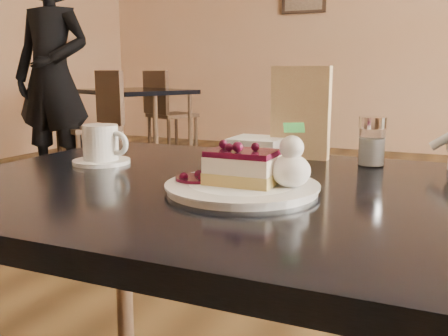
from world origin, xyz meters
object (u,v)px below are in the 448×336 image
at_px(cheesecake_slice, 242,167).
at_px(bg_table_far_left, 137,160).
at_px(main_table, 252,226).
at_px(dessert_plate, 242,188).
at_px(patron, 52,76).
at_px(coffee_set, 102,147).

distance_m(cheesecake_slice, bg_table_far_left, 3.87).
relative_size(main_table, dessert_plate, 4.57).
relative_size(cheesecake_slice, patron, 0.07).
height_order(dessert_plate, coffee_set, coffee_set).
bearing_deg(bg_table_far_left, dessert_plate, -29.01).
height_order(cheesecake_slice, coffee_set, coffee_set).
bearing_deg(bg_table_far_left, cheesecake_slice, -29.01).
relative_size(coffee_set, patron, 0.08).
height_order(main_table, dessert_plate, dessert_plate).
bearing_deg(patron, main_table, -49.56).
relative_size(main_table, bg_table_far_left, 0.63).
xyz_separation_m(main_table, bg_table_far_left, (-2.28, 3.02, -0.54)).
height_order(cheesecake_slice, bg_table_far_left, cheesecake_slice).
bearing_deg(patron, cheesecake_slice, -50.14).
xyz_separation_m(dessert_plate, patron, (-2.41, 2.19, 0.14)).
xyz_separation_m(cheesecake_slice, patron, (-2.41, 2.19, 0.11)).
xyz_separation_m(main_table, patron, (-2.41, 2.14, 0.22)).
relative_size(main_table, patron, 0.66).
distance_m(dessert_plate, patron, 3.26).
xyz_separation_m(dessert_plate, coffee_set, (-0.35, 0.11, 0.03)).
relative_size(dessert_plate, bg_table_far_left, 0.14).
relative_size(dessert_plate, cheesecake_slice, 2.19).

